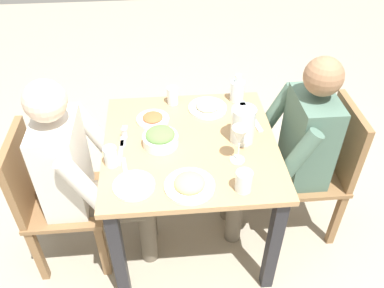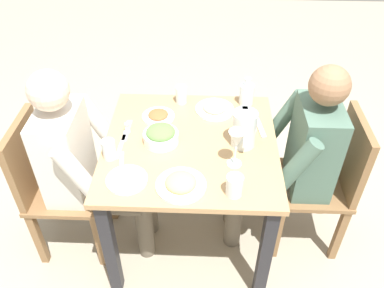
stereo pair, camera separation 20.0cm
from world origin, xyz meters
name	(u,v)px [view 1 (the left image)]	position (x,y,z in m)	size (l,w,h in m)	color
ground_plane	(191,232)	(0.00, 0.00, 0.00)	(8.00, 8.00, 0.00)	#9E937F
dining_table	(190,161)	(0.00, 0.00, 0.59)	(0.87, 0.87, 0.72)	tan
chair_near	(49,195)	(0.07, -0.74, 0.48)	(0.40, 0.40, 0.85)	olive
chair_far	(322,165)	(-0.03, 0.74, 0.48)	(0.40, 0.40, 0.85)	olive
diner_near	(84,172)	(0.07, -0.54, 0.62)	(0.48, 0.53, 1.15)	silver
diner_far	(290,147)	(-0.03, 0.54, 0.62)	(0.48, 0.53, 1.15)	#4C6B5B
water_pitcher	(243,125)	(0.00, 0.26, 0.81)	(0.16, 0.12, 0.19)	silver
salad_bowl	(160,138)	(0.00, -0.15, 0.76)	(0.18, 0.18, 0.09)	white
plate_rice_curry	(153,118)	(-0.21, -0.19, 0.73)	(0.18, 0.18, 0.04)	white
plate_fries	(190,184)	(0.31, -0.03, 0.74)	(0.23, 0.23, 0.06)	white
plate_beans	(208,107)	(-0.29, 0.12, 0.73)	(0.21, 0.21, 0.04)	white
plate_yoghurt	(134,184)	(0.28, -0.28, 0.73)	(0.19, 0.19, 0.04)	white
water_glass_by_pitcher	(244,181)	(0.34, 0.21, 0.77)	(0.07, 0.07, 0.10)	silver
water_glass_far_right	(173,96)	(-0.36, -0.07, 0.77)	(0.06, 0.06, 0.10)	silver
water_glass_center	(111,156)	(0.13, -0.38, 0.77)	(0.06, 0.06, 0.10)	silver
wine_glass	(240,137)	(0.15, 0.21, 0.86)	(0.08, 0.08, 0.20)	silver
oil_carafe	(237,92)	(-0.36, 0.30, 0.77)	(0.08, 0.08, 0.16)	silver
salt_shaker	(124,133)	(-0.07, -0.33, 0.75)	(0.03, 0.03, 0.05)	white
fork_near	(124,136)	(-0.08, -0.34, 0.72)	(0.17, 0.03, 0.01)	silver
knife_near	(121,153)	(0.05, -0.35, 0.72)	(0.18, 0.02, 0.01)	silver
fork_far	(255,122)	(-0.14, 0.36, 0.72)	(0.17, 0.03, 0.01)	silver
knife_far	(125,171)	(0.19, -0.32, 0.72)	(0.18, 0.02, 0.01)	silver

